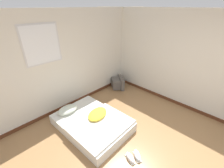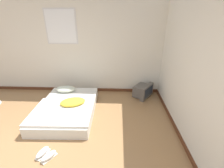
# 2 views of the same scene
# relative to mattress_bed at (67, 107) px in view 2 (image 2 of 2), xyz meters

# --- Properties ---
(wall_back) EXTENTS (7.44, 0.08, 2.60)m
(wall_back) POSITION_rel_mattress_bed_xyz_m (-0.12, 1.22, 1.14)
(wall_back) COLOR silver
(wall_back) RESTS_ON ground_plane
(mattress_bed) EXTENTS (1.31, 1.79, 0.38)m
(mattress_bed) POSITION_rel_mattress_bed_xyz_m (0.00, 0.00, 0.00)
(mattress_bed) COLOR silver
(mattress_bed) RESTS_ON ground_plane
(crt_tv) EXTENTS (0.62, 0.66, 0.38)m
(crt_tv) POSITION_rel_mattress_bed_xyz_m (1.92, 0.89, 0.03)
(crt_tv) COLOR #56514C
(crt_tv) RESTS_ON ground_plane
(sneaker_pair) EXTENTS (0.35, 0.34, 0.10)m
(sneaker_pair) POSITION_rel_mattress_bed_xyz_m (0.02, -1.24, -0.10)
(sneaker_pair) COLOR silver
(sneaker_pair) RESTS_ON ground_plane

